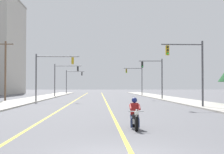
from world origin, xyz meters
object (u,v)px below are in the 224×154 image
Objects in this scene: traffic_signal_mid_right at (156,73)px; traffic_signal_far_right at (137,77)px; traffic_signal_near_right at (191,64)px; motorcycle_with_rider at (135,116)px; traffic_signal_near_left at (49,70)px; traffic_signal_far_left at (72,78)px; traffic_signal_mid_left at (63,75)px; utility_pole_left_near at (5,70)px.

traffic_signal_far_right is (-0.45, 20.92, 0.03)m from traffic_signal_mid_right.
motorcycle_with_rider is at bearing -114.66° from traffic_signal_near_right.
traffic_signal_near_left is 44.16m from traffic_signal_far_left.
traffic_signal_far_left is at bearing 105.16° from traffic_signal_near_right.
traffic_signal_far_left is (-8.66, 72.09, 3.51)m from motorcycle_with_rider.
traffic_signal_mid_left is 0.76× the size of utility_pole_left_near.
utility_pole_left_near reaches higher than traffic_signal_near_left.
utility_pole_left_near is (-21.30, -4.70, 0.25)m from traffic_signal_mid_right.
traffic_signal_near_left reaches higher than motorcycle_with_rider.
traffic_signal_mid_right and traffic_signal_mid_left have the same top height.
motorcycle_with_rider is 16.75m from traffic_signal_near_right.
traffic_signal_far_right and traffic_signal_far_left have the same top height.
traffic_signal_near_right is 1.00× the size of traffic_signal_mid_right.
utility_pole_left_near reaches higher than traffic_signal_mid_left.
traffic_signal_near_right is 0.76× the size of utility_pole_left_near.
traffic_signal_far_right is at bearing 83.32° from motorcycle_with_rider.
utility_pole_left_near is (-14.30, 30.24, 3.68)m from motorcycle_with_rider.
traffic_signal_near_right is at bearing -65.12° from traffic_signal_mid_left.
traffic_signal_near_left and traffic_signal_mid_right have the same top height.
traffic_signal_near_right is at bearing 65.34° from motorcycle_with_rider.
traffic_signal_far_right is (-0.29, 40.97, 0.01)m from traffic_signal_near_right.
motorcycle_with_rider is 56.35m from traffic_signal_far_right.
traffic_signal_near_left is 6.61m from utility_pole_left_near.
motorcycle_with_rider is 29.30m from traffic_signal_near_left.
traffic_signal_far_left is at bearing 90.72° from traffic_signal_near_left.
traffic_signal_mid_right is 1.00× the size of traffic_signal_far_right.
motorcycle_with_rider is 35.80m from traffic_signal_mid_right.
traffic_signal_far_left is (-0.55, 44.16, -0.05)m from traffic_signal_near_left.
utility_pole_left_near is at bearing -167.55° from traffic_signal_mid_right.
traffic_signal_far_right is (14.97, 8.07, -0.07)m from traffic_signal_mid_left.
traffic_signal_near_right is 1.00× the size of traffic_signal_near_left.
traffic_signal_far_left is 0.76× the size of utility_pole_left_near.
traffic_signal_mid_left is at bearing -89.44° from traffic_signal_far_left.
traffic_signal_mid_right reaches higher than motorcycle_with_rider.
traffic_signal_mid_left and traffic_signal_far_left have the same top height.
utility_pole_left_near is at bearing 144.03° from traffic_signal_near_right.
traffic_signal_near_left is 31.54m from traffic_signal_far_right.
traffic_signal_near_left is at bearing 138.91° from traffic_signal_near_right.
traffic_signal_mid_right is 1.00× the size of traffic_signal_far_left.
traffic_signal_near_left and traffic_signal_mid_left have the same top height.
motorcycle_with_rider is 0.35× the size of traffic_signal_far_left.
traffic_signal_mid_right is 20.08m from traffic_signal_mid_left.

